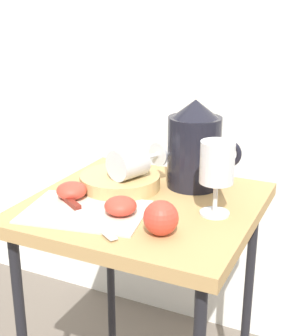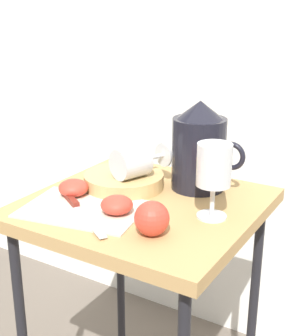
{
  "view_description": "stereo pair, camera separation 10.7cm",
  "coord_description": "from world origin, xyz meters",
  "views": [
    {
      "loc": [
        0.43,
        -0.92,
        1.13
      ],
      "look_at": [
        0.0,
        0.0,
        0.79
      ],
      "focal_mm": 51.51,
      "sensor_mm": 36.0,
      "label": 1
    },
    {
      "loc": [
        0.53,
        -0.87,
        1.13
      ],
      "look_at": [
        0.0,
        0.0,
        0.79
      ],
      "focal_mm": 51.51,
      "sensor_mm": 36.0,
      "label": 2
    }
  ],
  "objects": [
    {
      "name": "linen_napkin",
      "position": [
        -0.09,
        -0.11,
        0.71
      ],
      "size": [
        0.29,
        0.23,
        0.0
      ],
      "primitive_type": "cube",
      "rotation": [
        0.0,
        0.0,
        0.18
      ],
      "color": "beige",
      "rests_on": "table"
    },
    {
      "name": "basket_tray",
      "position": [
        -0.09,
        0.05,
        0.72
      ],
      "size": [
        0.19,
        0.19,
        0.03
      ],
      "primitive_type": "cylinder",
      "color": "tan",
      "rests_on": "table"
    },
    {
      "name": "knife",
      "position": [
        -0.1,
        -0.12,
        0.72
      ],
      "size": [
        0.21,
        0.14,
        0.01
      ],
      "color": "silver",
      "rests_on": "linen_napkin"
    },
    {
      "name": "apple_half_right",
      "position": [
        -0.01,
        -0.09,
        0.73
      ],
      "size": [
        0.07,
        0.07,
        0.04
      ],
      "primitive_type": "ellipsoid",
      "color": "#CC3D2D",
      "rests_on": "linen_napkin"
    },
    {
      "name": "wine_glass_upright",
      "position": [
        0.17,
        0.0,
        0.81
      ],
      "size": [
        0.07,
        0.07,
        0.16
      ],
      "color": "silver",
      "rests_on": "table"
    },
    {
      "name": "pitcher",
      "position": [
        0.07,
        0.14,
        0.8
      ],
      "size": [
        0.18,
        0.13,
        0.22
      ],
      "color": "black",
      "rests_on": "table"
    },
    {
      "name": "apple_half_left",
      "position": [
        -0.15,
        -0.06,
        0.73
      ],
      "size": [
        0.07,
        0.07,
        0.04
      ],
      "primitive_type": "ellipsoid",
      "color": "#CC3D2D",
      "rests_on": "linen_napkin"
    },
    {
      "name": "table",
      "position": [
        0.0,
        0.0,
        0.63
      ],
      "size": [
        0.5,
        0.49,
        0.71
      ],
      "color": "tan",
      "rests_on": "ground_plane"
    },
    {
      "name": "curtain_drape",
      "position": [
        0.0,
        0.58,
        0.93
      ],
      "size": [
        2.4,
        0.03,
        1.86
      ],
      "primitive_type": "cube",
      "color": "white",
      "rests_on": "ground_plane"
    },
    {
      "name": "apple_whole",
      "position": [
        0.1,
        -0.14,
        0.74
      ],
      "size": [
        0.07,
        0.07,
        0.07
      ],
      "primitive_type": "sphere",
      "color": "#CC3D2D",
      "rests_on": "table"
    },
    {
      "name": "wine_glass_tipped_near",
      "position": [
        -0.06,
        0.04,
        0.78
      ],
      "size": [
        0.11,
        0.16,
        0.07
      ],
      "color": "silver",
      "rests_on": "basket_tray"
    }
  ]
}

